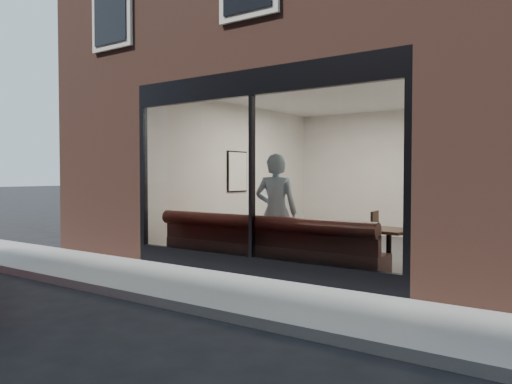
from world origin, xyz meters
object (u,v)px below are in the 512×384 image
Objects in this scene: banquette at (266,258)px; cafe_table_right at (389,230)px; person at (276,212)px; cafe_chair_right at (364,251)px; cafe_table_left at (221,216)px.

banquette is 1.99m from cafe_table_right.
person is at bearing 72.84° from banquette.
person is 2.80× the size of cafe_table_right.
cafe_chair_right is (1.03, 1.53, 0.01)m from banquette.
person is (0.06, 0.19, 0.74)m from banquette.
banquette is at bearing -162.38° from cafe_table_right.
cafe_table_left is at bearing 2.62° from cafe_chair_right.
cafe_table_right is (1.83, 0.58, 0.52)m from banquette.
person is 2.11m from cafe_table_left.
person is at bearing 47.62° from cafe_chair_right.
cafe_table_left is at bearing 172.35° from cafe_table_right.
cafe_table_left reaches higher than banquette.
cafe_table_right reaches higher than banquette.
cafe_table_left is (-1.84, 1.08, 0.52)m from banquette.
cafe_table_left is (-1.90, 0.88, -0.22)m from person.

